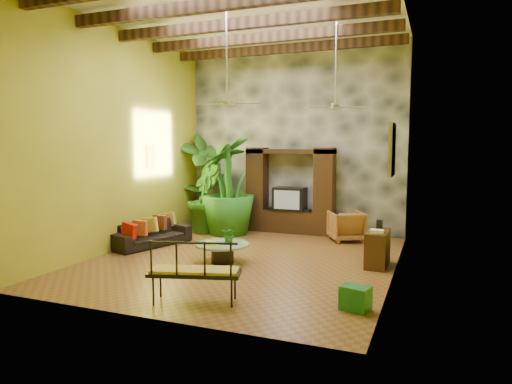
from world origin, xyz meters
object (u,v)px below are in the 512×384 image
at_px(ceiling_fan_back, 335,97).
at_px(sofa, 151,234).
at_px(coffee_table, 222,250).
at_px(side_console, 378,248).
at_px(tall_plant_b, 203,197).
at_px(wicker_armchair, 346,226).
at_px(tall_plant_a, 204,181).
at_px(iron_bench, 192,268).
at_px(tall_plant_c, 229,186).
at_px(ceiling_fan_front, 227,92).
at_px(green_bin, 355,298).
at_px(entertainment_center, 290,197).

height_order(ceiling_fan_back, sofa, ceiling_fan_back).
distance_m(coffee_table, side_console, 3.08).
bearing_deg(ceiling_fan_back, tall_plant_b, 164.12).
distance_m(ceiling_fan_back, coffee_table, 4.03).
bearing_deg(wicker_armchair, coffee_table, 28.56).
height_order(tall_plant_a, iron_bench, tall_plant_a).
distance_m(tall_plant_c, iron_bench, 5.41).
xyz_separation_m(sofa, tall_plant_a, (0.02, 2.65, 1.06)).
height_order(tall_plant_c, iron_bench, tall_plant_c).
bearing_deg(tall_plant_c, ceiling_fan_front, -65.33).
bearing_deg(tall_plant_c, ceiling_fan_back, -19.83).
xyz_separation_m(tall_plant_a, green_bin, (5.19, -5.12, -1.17)).
height_order(ceiling_fan_front, side_console, ceiling_fan_front).
bearing_deg(sofa, wicker_armchair, -44.96).
xyz_separation_m(sofa, green_bin, (5.21, -2.46, -0.11)).
relative_size(entertainment_center, green_bin, 5.96).
height_order(tall_plant_b, green_bin, tall_plant_b).
bearing_deg(ceiling_fan_back, tall_plant_c, 160.17).
distance_m(entertainment_center, wicker_armchair, 1.83).
relative_size(entertainment_center, sofa, 1.22).
height_order(ceiling_fan_front, coffee_table, ceiling_fan_front).
height_order(coffee_table, iron_bench, iron_bench).
xyz_separation_m(tall_plant_a, tall_plant_c, (1.10, -0.69, -0.07)).
distance_m(wicker_armchair, tall_plant_b, 3.88).
relative_size(entertainment_center, side_console, 2.74).
relative_size(tall_plant_b, green_bin, 4.80).
distance_m(entertainment_center, tall_plant_a, 2.57).
distance_m(ceiling_fan_back, side_console, 3.31).
relative_size(ceiling_fan_front, iron_bench, 1.27).
bearing_deg(wicker_armchair, iron_bench, 47.04).
height_order(sofa, green_bin, sofa).
xyz_separation_m(entertainment_center, side_console, (2.65, -2.68, -0.61)).
bearing_deg(tall_plant_c, side_console, -24.26).
bearing_deg(tall_plant_b, side_console, -20.67).
relative_size(wicker_armchair, coffee_table, 0.75).
bearing_deg(ceiling_fan_back, entertainment_center, 129.57).
bearing_deg(iron_bench, ceiling_fan_front, 85.90).
bearing_deg(iron_bench, tall_plant_b, 99.83).
distance_m(tall_plant_c, side_console, 4.58).
bearing_deg(green_bin, side_console, 90.00).
bearing_deg(entertainment_center, ceiling_fan_front, -93.24).
bearing_deg(tall_plant_b, tall_plant_c, 1.52).
relative_size(tall_plant_a, coffee_table, 2.49).
distance_m(tall_plant_a, tall_plant_c, 1.30).
bearing_deg(sofa, ceiling_fan_back, -61.39).
bearing_deg(sofa, tall_plant_c, -12.87).
bearing_deg(tall_plant_c, iron_bench, -70.80).
height_order(entertainment_center, tall_plant_c, tall_plant_c).
distance_m(entertainment_center, side_console, 3.82).
xyz_separation_m(tall_plant_b, green_bin, (4.83, -4.40, -0.79)).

